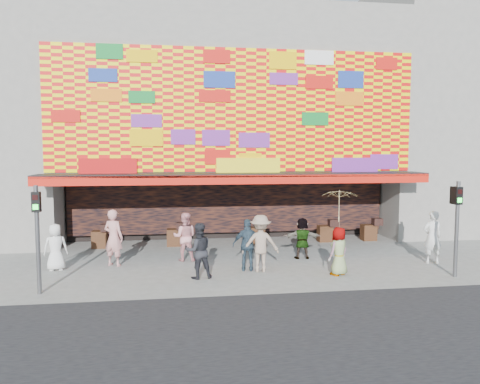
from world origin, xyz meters
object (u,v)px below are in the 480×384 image
Objects in this scene: ped_b at (114,238)px; parasol at (340,206)px; ped_d at (260,243)px; ped_i at (185,237)px; signal_left at (37,227)px; ped_h at (432,237)px; ped_c at (199,251)px; ped_f at (302,238)px; ped_e at (248,245)px; signal_right at (457,218)px; ped_a at (56,247)px; ped_g at (339,251)px.

ped_b is 7.66m from parasol.
ped_d is 1.07× the size of ped_i.
ped_h is at bearing 7.92° from signal_left.
ped_b is at bearing 61.04° from signal_left.
ped_d reaches higher than ped_c.
ped_h is (4.31, -1.34, 0.17)m from ped_f.
signal_left is at bearing -175.46° from parasol.
ped_e is at bearing 146.67° from ped_i.
signal_right reaches higher than ped_c.
ped_e is (-0.39, 0.14, -0.07)m from ped_d.
ped_c is at bearing 105.85° from ped_i.
ped_b is at bearing 162.54° from parasol.
ped_f is at bearing 102.15° from parasol.
ped_c reaches higher than ped_a.
ped_f is 0.87× the size of ped_i.
ped_i is (-0.36, 2.41, 0.01)m from ped_c.
ped_i is at bearing -58.96° from ped_g.
signal_right reaches higher than ped_e.
ped_h is at bearing 175.85° from ped_c.
ped_f is at bearing -176.30° from ped_i.
signal_right is 3.78m from ped_g.
ped_e is 2.92m from ped_g.
ped_i is at bearing 39.61° from signal_left.
ped_d is 3.05m from ped_i.
signal_right is 9.04m from ped_i.
signal_left reaches higher than ped_d.
signal_left is 8.89m from parasol.
ped_h is at bearing 165.58° from ped_a.
signal_right is 1.96× the size of ped_g.
ped_h is (3.80, 1.06, 0.16)m from ped_g.
ped_c is at bearing 173.10° from signal_right.
ped_f is at bearing -15.27° from ped_h.
ped_c is at bearing 12.26° from signal_left.
signal_right is at bearing 172.33° from ped_d.
ped_a is at bearing -2.81° from ped_d.
ped_g is 1.44m from parasol.
parasol is at bearing 166.94° from ped_c.
ped_c is 4.45m from ped_f.
ped_e reaches higher than ped_f.
ped_e is (6.09, 1.64, -1.00)m from signal_left.
ped_g is (-3.55, 0.70, -1.09)m from signal_right.
ped_e is 1.14× the size of ped_f.
parasol is (2.76, -0.94, 1.35)m from ped_e.
parasol is at bearing 157.47° from ped_a.
ped_c reaches higher than ped_f.
signal_right is at bearing 0.00° from signal_left.
ped_b reaches higher than ped_a.
ped_f is (1.86, 1.60, -0.18)m from ped_d.
signal_right is at bearing 157.65° from ped_a.
ped_d is at bearing 4.45° from ped_h.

